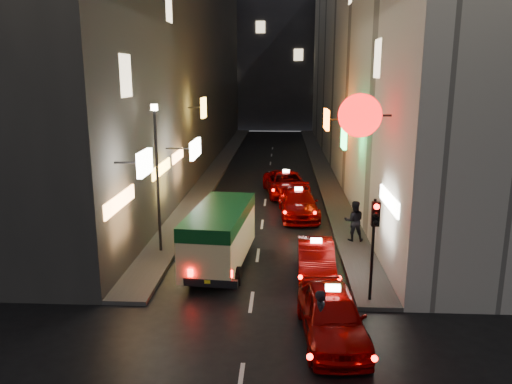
% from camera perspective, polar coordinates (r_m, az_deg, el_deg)
% --- Properties ---
extents(building_left, '(7.63, 52.00, 18.00)m').
position_cam_1_polar(building_left, '(42.11, -9.65, 15.12)').
color(building_left, '#3B3936').
rests_on(building_left, ground).
extents(building_right, '(7.96, 52.00, 18.00)m').
position_cam_1_polar(building_right, '(41.74, 13.14, 14.99)').
color(building_right, beige).
rests_on(building_right, ground).
extents(building_far, '(30.00, 10.00, 22.00)m').
position_cam_1_polar(building_far, '(73.21, 2.32, 16.04)').
color(building_far, '#36363B').
rests_on(building_far, ground).
extents(sidewalk_left, '(1.50, 52.00, 0.15)m').
position_cam_1_polar(sidewalk_left, '(42.13, -4.18, 3.08)').
color(sidewalk_left, '#44413F').
rests_on(sidewalk_left, ground).
extents(sidewalk_right, '(1.50, 52.00, 0.15)m').
position_cam_1_polar(sidewalk_right, '(41.93, 7.44, 2.95)').
color(sidewalk_right, '#44413F').
rests_on(sidewalk_right, ground).
extents(minibus, '(2.48, 5.80, 2.42)m').
position_cam_1_polar(minibus, '(19.88, -4.14, -4.37)').
color(minibus, beige).
rests_on(minibus, ground).
extents(taxi_near, '(2.62, 5.64, 1.92)m').
position_cam_1_polar(taxi_near, '(15.03, 8.69, -13.27)').
color(taxi_near, '#870201').
rests_on(taxi_near, ground).
extents(taxi_second, '(1.99, 4.74, 1.67)m').
position_cam_1_polar(taxi_second, '(19.45, 6.85, -7.27)').
color(taxi_second, '#870201').
rests_on(taxi_second, ground).
extents(taxi_third, '(2.50, 5.40, 1.85)m').
position_cam_1_polar(taxi_third, '(27.17, 4.86, -1.04)').
color(taxi_third, '#870201').
rests_on(taxi_third, ground).
extents(taxi_far, '(3.02, 5.71, 1.90)m').
position_cam_1_polar(taxi_far, '(31.82, 3.45, 1.17)').
color(taxi_far, '#870201').
rests_on(taxi_far, ground).
extents(pedestrian_crossing, '(0.52, 0.69, 1.90)m').
position_cam_1_polar(pedestrian_crossing, '(14.59, 7.50, -13.75)').
color(pedestrian_crossing, black).
rests_on(pedestrian_crossing, ground).
extents(pedestrian_sidewalk, '(0.80, 0.52, 2.10)m').
position_cam_1_polar(pedestrian_sidewalk, '(23.04, 11.15, -2.96)').
color(pedestrian_sidewalk, black).
rests_on(pedestrian_sidewalk, sidewalk_right).
extents(traffic_light, '(0.26, 0.43, 3.50)m').
position_cam_1_polar(traffic_light, '(16.62, 13.39, -4.11)').
color(traffic_light, black).
rests_on(traffic_light, sidewalk_right).
extents(lamp_post, '(0.28, 0.28, 6.22)m').
position_cam_1_polar(lamp_post, '(21.13, -11.24, 2.61)').
color(lamp_post, black).
rests_on(lamp_post, sidewalk_left).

